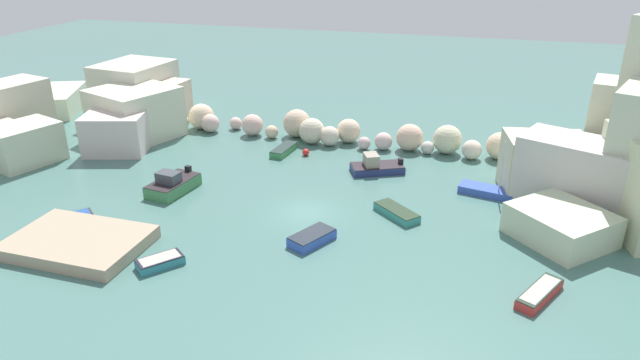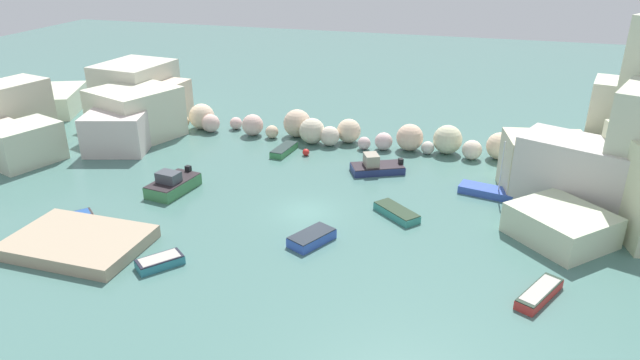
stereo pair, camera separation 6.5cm
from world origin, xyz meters
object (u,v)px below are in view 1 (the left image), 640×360
(moored_boat_2, at_px, (498,193))
(moored_boat_4, at_px, (173,184))
(moored_boat_0, at_px, (284,150))
(moored_boat_6, at_px, (160,262))
(moored_boat_8, at_px, (397,212))
(moored_boat_7, at_px, (376,166))
(channel_buoy, at_px, (306,152))
(moored_boat_5, at_px, (312,238))
(moored_boat_1, at_px, (76,217))
(moored_boat_3, at_px, (540,293))
(stone_dock, at_px, (78,242))

(moored_boat_2, xyz_separation_m, moored_boat_4, (-24.65, -6.20, 0.32))
(moored_boat_0, height_order, moored_boat_6, moored_boat_0)
(moored_boat_8, bearing_deg, moored_boat_7, 152.06)
(channel_buoy, height_order, moored_boat_5, moored_boat_5)
(moored_boat_1, xyz_separation_m, moored_boat_3, (31.04, -0.62, 0.03))
(moored_boat_6, bearing_deg, moored_boat_5, -16.92)
(moored_boat_6, xyz_separation_m, moored_boat_7, (9.85, 18.40, 0.20))
(moored_boat_0, xyz_separation_m, moored_boat_7, (9.09, -2.13, 0.21))
(channel_buoy, distance_m, moored_boat_0, 2.15)
(stone_dock, height_order, moored_boat_8, stone_dock)
(channel_buoy, bearing_deg, moored_boat_5, -70.99)
(moored_boat_2, bearing_deg, channel_buoy, 178.28)
(channel_buoy, relative_size, moored_boat_7, 0.13)
(moored_boat_5, xyz_separation_m, moored_boat_6, (-8.10, -5.39, -0.04))
(moored_boat_6, bearing_deg, moored_boat_4, 64.99)
(moored_boat_3, relative_size, moored_boat_7, 0.82)
(moored_boat_1, relative_size, moored_boat_5, 0.70)
(stone_dock, bearing_deg, moored_boat_7, 48.15)
(moored_boat_0, bearing_deg, channel_buoy, 94.18)
(moored_boat_1, xyz_separation_m, moored_boat_7, (18.72, 14.77, 0.23))
(moored_boat_1, xyz_separation_m, moored_boat_6, (8.87, -3.63, 0.03))
(moored_boat_2, xyz_separation_m, moored_boat_7, (-10.03, 2.21, 0.20))
(stone_dock, relative_size, channel_buoy, 13.30)
(moored_boat_1, bearing_deg, moored_boat_8, 149.54)
(moored_boat_4, height_order, moored_boat_7, moored_boat_4)
(moored_boat_3, height_order, moored_boat_8, moored_boat_3)
(stone_dock, height_order, moored_boat_0, stone_dock)
(stone_dock, distance_m, moored_boat_6, 6.24)
(channel_buoy, xyz_separation_m, moored_boat_2, (16.97, -4.26, -0.01))
(moored_boat_3, bearing_deg, moored_boat_4, -76.66)
(moored_boat_7, bearing_deg, moored_boat_6, 36.40)
(moored_boat_5, height_order, moored_boat_6, moored_boat_5)
(moored_boat_1, bearing_deg, moored_boat_5, 137.29)
(moored_boat_3, bearing_deg, channel_buoy, -104.29)
(channel_buoy, relative_size, moored_boat_8, 0.17)
(moored_boat_8, bearing_deg, stone_dock, -111.10)
(channel_buoy, bearing_deg, moored_boat_8, -44.23)
(moored_boat_4, bearing_deg, moored_boat_1, -23.93)
(moored_boat_2, distance_m, moored_boat_6, 25.64)
(moored_boat_0, distance_m, moored_boat_1, 19.45)
(moored_boat_8, bearing_deg, moored_boat_4, -136.98)
(moored_boat_0, bearing_deg, moored_boat_2, 83.60)
(channel_buoy, height_order, moored_boat_1, channel_buoy)
(moored_boat_3, distance_m, moored_boat_8, 12.12)
(moored_boat_4, bearing_deg, moored_boat_2, 112.90)
(moored_boat_4, bearing_deg, moored_boat_6, 34.34)
(moored_boat_0, relative_size, moored_boat_2, 0.60)
(moored_boat_4, height_order, moored_boat_5, moored_boat_4)
(channel_buoy, xyz_separation_m, moored_boat_8, (9.95, -9.69, -0.02))
(moored_boat_0, bearing_deg, moored_boat_6, 4.28)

